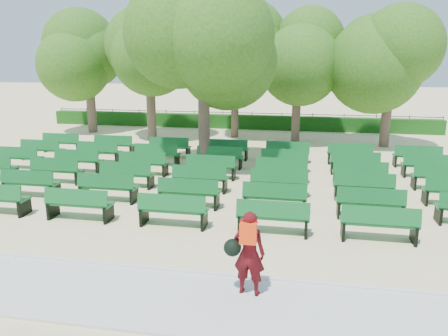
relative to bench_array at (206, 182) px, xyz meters
name	(u,v)px	position (x,y,z in m)	size (l,w,h in m)	color
ground	(176,188)	(-1.00, -0.69, -0.10)	(120.00, 120.00, 0.00)	beige
paving	(70,290)	(-1.00, -8.09, -0.07)	(30.00, 2.20, 0.06)	beige
curb	(96,264)	(-1.00, -6.94, -0.05)	(30.00, 0.12, 0.10)	silver
hedge	(236,122)	(-1.00, 13.31, 0.35)	(26.00, 0.70, 0.90)	#164B13
fence	(237,127)	(-1.00, 13.71, -0.10)	(26.00, 0.10, 1.02)	black
tree_line	(225,139)	(-1.00, 9.31, -0.10)	(21.80, 6.80, 7.04)	#34651B
bench_array	(206,182)	(0.00, 0.00, 0.00)	(1.98, 0.71, 1.23)	#105C25
tree_among	(203,51)	(-0.66, 2.52, 4.80)	(5.25, 5.25, 7.28)	brown
person	(248,252)	(2.58, -7.59, 0.86)	(0.84, 0.52, 1.74)	#470A0E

